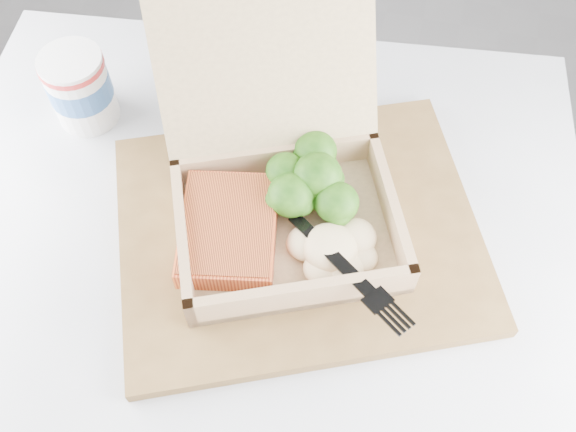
% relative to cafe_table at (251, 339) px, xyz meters
% --- Properties ---
extents(cafe_table, '(0.82, 0.82, 0.71)m').
position_rel_cafe_table_xyz_m(cafe_table, '(0.00, 0.00, 0.00)').
color(cafe_table, black).
rests_on(cafe_table, floor).
extents(serving_tray, '(0.47, 0.43, 0.02)m').
position_rel_cafe_table_xyz_m(serving_tray, '(0.04, 0.06, 0.19)').
color(serving_tray, brown).
rests_on(serving_tray, cafe_table).
extents(takeout_container, '(0.31, 0.33, 0.19)m').
position_rel_cafe_table_xyz_m(takeout_container, '(0.02, 0.09, 0.25)').
color(takeout_container, tan).
rests_on(takeout_container, serving_tray).
extents(salmon_fillet, '(0.12, 0.14, 0.03)m').
position_rel_cafe_table_xyz_m(salmon_fillet, '(-0.02, 0.03, 0.22)').
color(salmon_fillet, orange).
rests_on(salmon_fillet, takeout_container).
extents(broccoli_pile, '(0.12, 0.12, 0.04)m').
position_rel_cafe_table_xyz_m(broccoli_pile, '(0.05, 0.10, 0.23)').
color(broccoli_pile, '#417D1B').
rests_on(broccoli_pile, takeout_container).
extents(mashed_potatoes, '(0.09, 0.08, 0.03)m').
position_rel_cafe_table_xyz_m(mashed_potatoes, '(0.08, 0.03, 0.22)').
color(mashed_potatoes, beige).
rests_on(mashed_potatoes, takeout_container).
extents(plastic_fork, '(0.15, 0.12, 0.02)m').
position_rel_cafe_table_xyz_m(plastic_fork, '(0.07, 0.04, 0.23)').
color(plastic_fork, black).
rests_on(plastic_fork, mashed_potatoes).
extents(paper_cup, '(0.07, 0.07, 0.09)m').
position_rel_cafe_table_xyz_m(paper_cup, '(-0.24, 0.16, 0.23)').
color(paper_cup, white).
rests_on(paper_cup, cafe_table).
extents(receipt, '(0.10, 0.14, 0.00)m').
position_rel_cafe_table_xyz_m(receipt, '(0.02, 0.27, 0.18)').
color(receipt, white).
rests_on(receipt, cafe_table).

